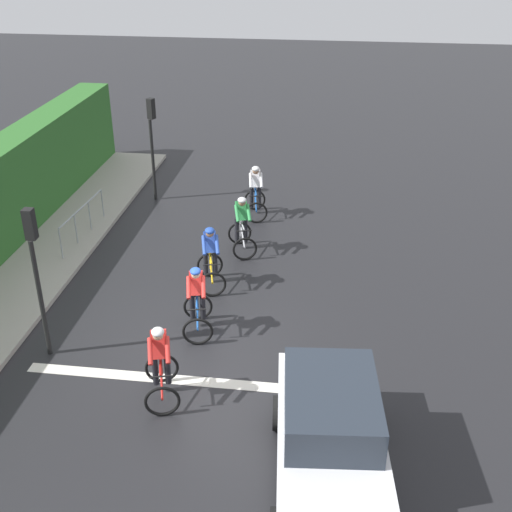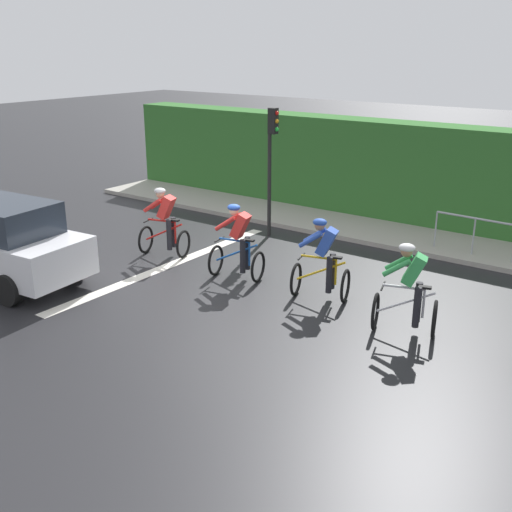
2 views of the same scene
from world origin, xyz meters
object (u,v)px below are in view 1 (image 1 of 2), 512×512
cyclist_mid (211,258)px  cyclist_second (242,225)px  cyclist_trailing (161,364)px  traffic_light_far_junction (152,134)px  cyclist_lead (256,192)px  car_white (330,439)px  traffic_light_near_crossing (35,261)px  cyclist_fourth (197,300)px  pedestrian_railing_kerbside (82,216)px

cyclist_mid → cyclist_second: bearing=76.3°
cyclist_trailing → traffic_light_far_junction: (-2.80, 9.83, 1.43)m
cyclist_lead → car_white: (2.62, -10.54, 0.08)m
traffic_light_far_junction → traffic_light_near_crossing: bearing=-89.9°
cyclist_second → traffic_light_far_junction: (-3.40, 3.44, 1.43)m
cyclist_lead → cyclist_fourth: same height
car_white → traffic_light_far_junction: bearing=117.8°
cyclist_fourth → traffic_light_near_crossing: bearing=-158.0°
traffic_light_near_crossing → car_white: bearing=-24.9°
cyclist_trailing → car_white: car_white is taller
cyclist_fourth → car_white: car_white is taller
cyclist_fourth → cyclist_trailing: same height
cyclist_fourth → car_white: bearing=-52.7°
cyclist_lead → cyclist_mid: 4.51m
cyclist_mid → traffic_light_near_crossing: bearing=-131.7°
cyclist_mid → cyclist_fourth: bearing=-87.4°
car_white → pedestrian_railing_kerbside: size_ratio=1.48×
pedestrian_railing_kerbside → cyclist_second: bearing=-1.5°
car_white → traffic_light_far_junction: size_ratio=1.27×
cyclist_mid → traffic_light_near_crossing: (-2.90, -3.25, 1.43)m
traffic_light_near_crossing → cyclist_mid: bearing=48.3°
cyclist_trailing → pedestrian_railing_kerbside: cyclist_trailing is taller
cyclist_mid → cyclist_fourth: (0.09, -2.04, 0.00)m
cyclist_lead → cyclist_mid: size_ratio=1.00×
cyclist_lead → traffic_light_near_crossing: size_ratio=0.50×
cyclist_lead → cyclist_trailing: (-0.65, -8.87, 0.00)m
cyclist_second → traffic_light_far_junction: size_ratio=0.50×
cyclist_trailing → traffic_light_near_crossing: 3.33m
car_white → traffic_light_near_crossing: traffic_light_near_crossing is taller
traffic_light_far_junction → pedestrian_railing_kerbside: bearing=-110.6°
car_white → traffic_light_far_junction: 13.08m
cyclist_lead → car_white: size_ratio=0.39×
cyclist_mid → cyclist_lead: bearing=83.1°
cyclist_mid → traffic_light_far_junction: traffic_light_far_junction is taller
cyclist_lead → pedestrian_railing_kerbside: bearing=-153.4°
cyclist_lead → cyclist_fourth: 6.54m
cyclist_lead → car_white: bearing=-76.0°
cyclist_second → cyclist_mid: size_ratio=1.00×
cyclist_mid → traffic_light_near_crossing: size_ratio=0.50×
cyclist_trailing → traffic_light_far_junction: bearing=105.9°
cyclist_second → pedestrian_railing_kerbside: 4.65m
traffic_light_near_crossing → cyclist_fourth: bearing=22.0°
cyclist_lead → cyclist_mid: (-0.54, -4.48, 0.00)m
cyclist_trailing → car_white: 3.67m
cyclist_second → car_white: size_ratio=0.39×
cyclist_fourth → traffic_light_far_junction: traffic_light_far_junction is taller
cyclist_second → pedestrian_railing_kerbside: (-4.65, 0.12, -0.03)m
cyclist_mid → cyclist_trailing: size_ratio=1.00×
pedestrian_railing_kerbside → car_white: bearing=-48.2°
cyclist_second → cyclist_mid: 2.06m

